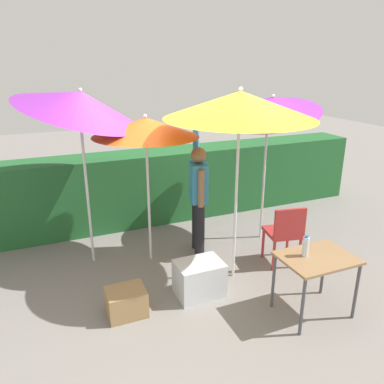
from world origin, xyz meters
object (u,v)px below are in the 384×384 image
at_px(umbrella_rainbow, 240,105).
at_px(umbrella_navy, 80,103).
at_px(person_vendor, 198,193).
at_px(crate_cardboard, 126,302).
at_px(folding_table, 317,264).
at_px(bottle_water, 306,246).
at_px(umbrella_orange, 146,127).
at_px(umbrella_yellow, 271,106).
at_px(chair_plastic, 285,231).
at_px(cooler_box, 199,279).

relative_size(umbrella_rainbow, umbrella_navy, 0.91).
relative_size(umbrella_rainbow, person_vendor, 1.30).
distance_m(crate_cardboard, folding_table, 2.16).
distance_m(umbrella_navy, bottle_water, 3.21).
height_order(umbrella_orange, umbrella_yellow, umbrella_yellow).
distance_m(chair_plastic, cooler_box, 1.42).
bearing_deg(crate_cardboard, chair_plastic, 5.98).
xyz_separation_m(umbrella_rainbow, umbrella_orange, (-0.88, 0.88, -0.34)).
distance_m(umbrella_orange, umbrella_yellow, 1.88).
height_order(umbrella_orange, chair_plastic, umbrella_orange).
height_order(umbrella_navy, bottle_water, umbrella_navy).
distance_m(umbrella_orange, cooler_box, 2.03).
distance_m(chair_plastic, folding_table, 1.08).
xyz_separation_m(umbrella_rainbow, umbrella_navy, (-1.64, 1.16, -0.02)).
distance_m(umbrella_yellow, person_vendor, 1.64).
distance_m(cooler_box, crate_cardboard, 0.91).
xyz_separation_m(umbrella_yellow, folding_table, (-0.54, -1.87, -1.47)).
relative_size(umbrella_yellow, person_vendor, 1.32).
height_order(umbrella_yellow, cooler_box, umbrella_yellow).
bearing_deg(person_vendor, umbrella_yellow, 2.30).
relative_size(cooler_box, folding_table, 0.70).
relative_size(folding_table, bottle_water, 3.33).
relative_size(chair_plastic, crate_cardboard, 2.06).
relative_size(person_vendor, cooler_box, 3.36).
bearing_deg(umbrella_yellow, chair_plastic, -103.89).
xyz_separation_m(umbrella_yellow, bottle_water, (-0.65, -1.80, -1.27)).
height_order(umbrella_yellow, person_vendor, umbrella_yellow).
height_order(umbrella_orange, person_vendor, umbrella_orange).
distance_m(umbrella_navy, cooler_box, 2.64).
distance_m(chair_plastic, crate_cardboard, 2.32).
bearing_deg(umbrella_navy, umbrella_rainbow, -35.24).
relative_size(umbrella_rainbow, crate_cardboard, 5.66).
height_order(umbrella_yellow, chair_plastic, umbrella_yellow).
xyz_separation_m(umbrella_orange, folding_table, (1.33, -1.91, -1.28)).
bearing_deg(cooler_box, umbrella_orange, 104.56).
distance_m(umbrella_yellow, cooler_box, 2.67).
bearing_deg(umbrella_orange, folding_table, -55.23).
xyz_separation_m(umbrella_yellow, chair_plastic, (-0.21, -0.85, -1.59)).
relative_size(umbrella_rainbow, chair_plastic, 2.75).
distance_m(umbrella_navy, crate_cardboard, 2.50).
height_order(umbrella_orange, umbrella_navy, umbrella_navy).
bearing_deg(umbrella_orange, chair_plastic, -28.24).
distance_m(umbrella_rainbow, umbrella_navy, 2.01).
bearing_deg(bottle_water, umbrella_navy, 132.88).
xyz_separation_m(chair_plastic, cooler_box, (-1.37, -0.21, -0.29)).
height_order(folding_table, bottle_water, bottle_water).
distance_m(umbrella_yellow, folding_table, 2.44).
bearing_deg(cooler_box, umbrella_navy, 127.10).
distance_m(umbrella_navy, folding_table, 3.42).
relative_size(person_vendor, chair_plastic, 2.11).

